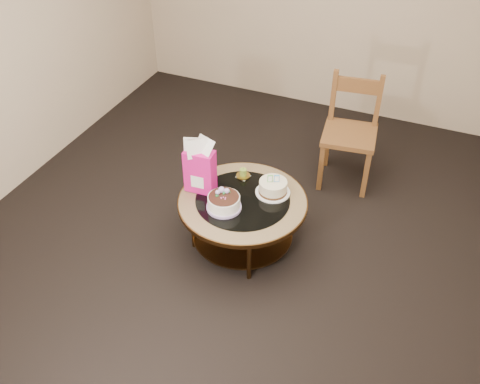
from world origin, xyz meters
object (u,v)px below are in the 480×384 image
at_px(coffee_table, 243,207).
at_px(dining_chair, 350,131).
at_px(cream_cake, 273,187).
at_px(gift_bag, 200,166).
at_px(decorated_cake, 224,203).

height_order(coffee_table, dining_chair, dining_chair).
bearing_deg(cream_cake, dining_chair, 46.90).
bearing_deg(dining_chair, coffee_table, -121.76).
bearing_deg(gift_bag, coffee_table, -1.67).
bearing_deg(coffee_table, gift_bag, -178.05).
height_order(coffee_table, cream_cake, cream_cake).
xyz_separation_m(coffee_table, gift_bag, (-0.35, -0.01, 0.31)).
relative_size(decorated_cake, dining_chair, 0.26).
bearing_deg(cream_cake, coffee_table, -162.27).
bearing_deg(decorated_cake, dining_chair, 64.86).
xyz_separation_m(decorated_cake, cream_cake, (0.28, 0.32, 0.00)).
bearing_deg(coffee_table, decorated_cake, -121.12).
distance_m(decorated_cake, dining_chair, 1.50).
relative_size(decorated_cake, cream_cake, 0.98).
bearing_deg(gift_bag, decorated_cake, -31.41).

